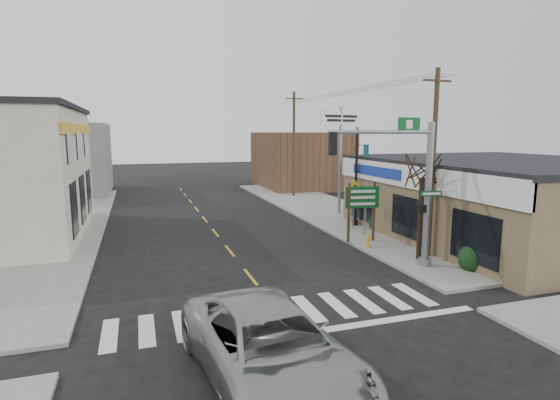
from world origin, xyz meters
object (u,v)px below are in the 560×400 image
object	(u,v)px
utility_pole_far	(294,143)
utility_pole_near	(433,162)
traffic_signal_pole	(413,180)
fire_hydrant	(368,240)
bare_tree	(423,162)
suv	(271,349)
dance_center_sign	(341,134)
guide_sign	(362,204)
lamp_post	(357,167)

from	to	relation	value
utility_pole_far	utility_pole_near	bearing A→B (deg)	-84.55
traffic_signal_pole	fire_hydrant	size ratio (longest dim) A/B	9.64
bare_tree	suv	bearing A→B (deg)	-141.90
traffic_signal_pole	bare_tree	world-z (taller)	traffic_signal_pole
suv	traffic_signal_pole	bearing A→B (deg)	31.76
dance_center_sign	utility_pole_near	world-z (taller)	utility_pole_near
suv	guide_sign	distance (m)	13.27
suv	lamp_post	world-z (taller)	lamp_post
guide_sign	dance_center_sign	world-z (taller)	dance_center_sign
traffic_signal_pole	utility_pole_far	bearing A→B (deg)	89.08
utility_pole_far	traffic_signal_pole	bearing A→B (deg)	-89.30
lamp_post	bare_tree	xyz separation A→B (m)	(-0.76, -7.22, 0.78)
suv	utility_pole_near	world-z (taller)	utility_pole_near
lamp_post	bare_tree	size ratio (longest dim) A/B	1.11
traffic_signal_pole	lamp_post	size ratio (longest dim) A/B	1.02
utility_pole_near	utility_pole_far	size ratio (longest dim) A/B	0.92
guide_sign	dance_center_sign	xyz separation A→B (m)	(2.40, 7.51, 3.42)
suv	guide_sign	bearing A→B (deg)	46.48
traffic_signal_pole	utility_pole_near	distance (m)	2.19
lamp_post	guide_sign	bearing A→B (deg)	-96.93
guide_sign	utility_pole_near	xyz separation A→B (m)	(1.64, -3.21, 2.25)
dance_center_sign	fire_hydrant	bearing A→B (deg)	-120.96
traffic_signal_pole	guide_sign	xyz separation A→B (m)	(0.12, 4.36, -1.67)
suv	traffic_signal_pole	world-z (taller)	traffic_signal_pole
lamp_post	dance_center_sign	world-z (taller)	dance_center_sign
traffic_signal_pole	dance_center_sign	world-z (taller)	dance_center_sign
fire_hydrant	utility_pole_far	bearing A→B (deg)	81.83
bare_tree	traffic_signal_pole	bearing A→B (deg)	-141.11
guide_sign	bare_tree	size ratio (longest dim) A/B	0.56
lamp_post	utility_pole_near	distance (m)	6.94
utility_pole_far	lamp_post	bearing A→B (deg)	-85.51
fire_hydrant	bare_tree	bearing A→B (deg)	-65.55
traffic_signal_pole	utility_pole_far	xyz separation A→B (m)	(2.43, 20.72, 0.94)
guide_sign	utility_pole_near	bearing A→B (deg)	-54.06
fire_hydrant	traffic_signal_pole	bearing A→B (deg)	-88.60
traffic_signal_pole	guide_sign	world-z (taller)	traffic_signal_pole
guide_sign	lamp_post	xyz separation A→B (m)	(1.66, 3.69, 1.50)
utility_pole_near	guide_sign	bearing A→B (deg)	114.32
guide_sign	dance_center_sign	bearing A→B (deg)	81.07
suv	lamp_post	bearing A→B (deg)	49.52
fire_hydrant	dance_center_sign	size ratio (longest dim) A/B	0.09
utility_pole_near	lamp_post	bearing A→B (deg)	87.02
bare_tree	utility_pole_near	bearing A→B (deg)	23.47
suv	utility_pole_near	xyz separation A→B (m)	(9.65, 7.31, 3.46)
suv	traffic_signal_pole	distance (m)	10.41
guide_sign	fire_hydrant	world-z (taller)	guide_sign
dance_center_sign	utility_pole_near	bearing A→B (deg)	-108.16
utility_pole_far	bare_tree	bearing A→B (deg)	-86.65
suv	traffic_signal_pole	xyz separation A→B (m)	(7.88, 6.16, 2.88)
dance_center_sign	guide_sign	bearing A→B (deg)	-121.85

